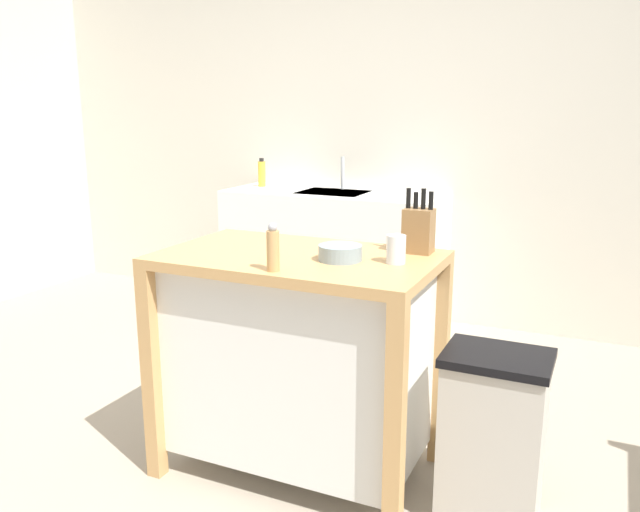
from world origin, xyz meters
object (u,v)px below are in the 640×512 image
Objects in this scene: knife_block at (419,229)px; bowl_stoneware_deep at (340,252)px; bottle_hand_soap at (262,173)px; kitchen_island at (299,352)px; pepper_grinder at (273,249)px; sink_faucet at (343,173)px; drinking_cup at (396,249)px; trash_bin at (492,437)px.

knife_block is 1.55× the size of bowl_stoneware_deep.
bowl_stoneware_deep is 2.27m from bottle_hand_soap.
pepper_grinder reaches higher than kitchen_island.
bowl_stoneware_deep is 0.95× the size of pepper_grinder.
bottle_hand_soap is (-0.57, -0.10, -0.02)m from sink_faucet.
kitchen_island is 2.20m from bottle_hand_soap.
pepper_grinder is at bearing -121.76° from bowl_stoneware_deep.
trash_bin is at bearing -5.25° from drinking_cup.
bottle_hand_soap reaches higher than kitchen_island.
bottle_hand_soap is (-1.57, 1.77, 0.03)m from drinking_cup.
bowl_stoneware_deep is at bearing -132.60° from knife_block.
pepper_grinder is at bearing -59.24° from bottle_hand_soap.
knife_block reaches higher than pepper_grinder.
bottle_hand_soap reaches higher than bowl_stoneware_deep.
pepper_grinder is at bearing -161.33° from trash_bin.
trash_bin is at bearing -32.92° from knife_block.
pepper_grinder reaches higher than trash_bin.
bowl_stoneware_deep reaches higher than trash_bin.
drinking_cup is at bearing 3.28° from kitchen_island.
sink_faucet is at bearing 125.88° from trash_bin.
drinking_cup is (-0.02, -0.20, -0.04)m from knife_block.
drinking_cup reaches higher than trash_bin.
drinking_cup is 0.45m from pepper_grinder.
bottle_hand_soap is (-1.22, 2.05, 0.01)m from pepper_grinder.
sink_faucet reaches higher than pepper_grinder.
bowl_stoneware_deep is (-0.22, -0.24, -0.06)m from knife_block.
trash_bin is (0.38, -0.04, -0.63)m from drinking_cup.
kitchen_island is 4.24× the size of knife_block.
kitchen_island reaches higher than trash_bin.
bottle_hand_soap reaches higher than drinking_cup.
trash_bin is 2.86× the size of sink_faucet.
sink_faucet reaches higher than trash_bin.
sink_faucet is 0.58m from bottle_hand_soap.
kitchen_island is 0.67m from knife_block.
pepper_grinder is at bearing -82.05° from kitchen_island.
bowl_stoneware_deep is at bearing 58.24° from pepper_grinder.
trash_bin is (0.36, -0.23, -0.67)m from knife_block.
knife_block is 0.61m from pepper_grinder.
drinking_cup is at bearing 39.19° from pepper_grinder.
bottle_hand_soap is at bearing 127.04° from bowl_stoneware_deep.
knife_block is 1.13× the size of sink_faucet.
sink_faucet is (-1.00, 1.87, 0.05)m from drinking_cup.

